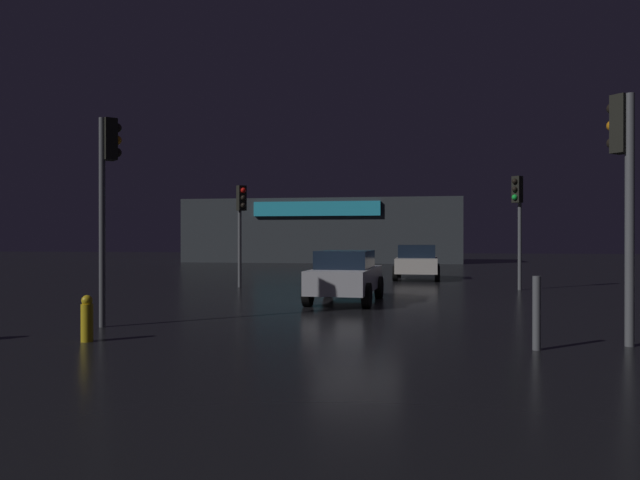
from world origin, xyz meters
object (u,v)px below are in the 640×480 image
(car_far, at_px, (417,262))
(fire_hydrant, at_px, (87,319))
(store_building, at_px, (323,231))
(traffic_signal_main, at_px, (241,215))
(traffic_signal_cross_left, at_px, (624,172))
(traffic_signal_opposite, at_px, (107,176))
(car_crossing, at_px, (346,275))
(traffic_signal_cross_right, at_px, (518,208))

(car_far, height_order, fire_hydrant, car_far)
(store_building, distance_m, traffic_signal_main, 25.54)
(traffic_signal_cross_left, bearing_deg, fire_hydrant, -173.04)
(traffic_signal_opposite, height_order, fire_hydrant, traffic_signal_opposite)
(traffic_signal_opposite, xyz_separation_m, car_far, (6.55, 16.04, -2.42))
(traffic_signal_main, relative_size, car_far, 1.00)
(traffic_signal_main, xyz_separation_m, traffic_signal_cross_left, (10.39, -11.10, 0.25))
(traffic_signal_main, height_order, fire_hydrant, traffic_signal_main)
(store_building, relative_size, traffic_signal_cross_left, 4.89)
(store_building, height_order, car_crossing, store_building)
(traffic_signal_opposite, xyz_separation_m, traffic_signal_cross_left, (10.20, -0.63, -0.16))
(fire_hydrant, bearing_deg, traffic_signal_main, 93.66)
(traffic_signal_main, bearing_deg, car_crossing, -45.52)
(store_building, height_order, traffic_signal_opposite, store_building)
(traffic_signal_opposite, xyz_separation_m, traffic_signal_cross_right, (10.21, 10.89, -0.23))
(traffic_signal_main, relative_size, traffic_signal_opposite, 0.88)
(traffic_signal_opposite, height_order, car_crossing, traffic_signal_opposite)
(traffic_signal_opposite, relative_size, traffic_signal_cross_right, 1.07)
(traffic_signal_main, bearing_deg, store_building, 91.83)
(traffic_signal_opposite, distance_m, traffic_signal_cross_left, 10.22)
(traffic_signal_opposite, distance_m, car_far, 17.50)
(store_building, xyz_separation_m, car_far, (7.55, -19.95, -1.69))
(traffic_signal_cross_left, bearing_deg, store_building, 107.00)
(traffic_signal_opposite, bearing_deg, traffic_signal_cross_right, 46.82)
(car_far, xyz_separation_m, car_crossing, (-2.08, -10.32, -0.01))
(traffic_signal_main, bearing_deg, traffic_signal_cross_left, -46.91)
(traffic_signal_opposite, bearing_deg, car_crossing, 52.02)
(traffic_signal_cross_left, distance_m, fire_hydrant, 10.03)
(car_far, bearing_deg, fire_hydrant, -108.45)
(store_building, relative_size, traffic_signal_opposite, 4.86)
(traffic_signal_cross_left, bearing_deg, car_crossing, 132.02)
(car_crossing, bearing_deg, store_building, 100.25)
(store_building, height_order, traffic_signal_cross_right, store_building)
(traffic_signal_cross_right, xyz_separation_m, car_crossing, (-5.75, -5.16, -2.21))
(traffic_signal_cross_right, relative_size, car_far, 1.06)
(store_building, xyz_separation_m, traffic_signal_opposite, (1.01, -35.99, 0.73))
(store_building, xyz_separation_m, fire_hydrant, (1.60, -37.80, -2.08))
(traffic_signal_main, xyz_separation_m, car_far, (6.74, 5.57, -2.01))
(fire_hydrant, bearing_deg, traffic_signal_cross_right, 52.84)
(traffic_signal_cross_left, bearing_deg, car_far, 102.34)
(traffic_signal_cross_right, bearing_deg, traffic_signal_main, -177.70)
(traffic_signal_opposite, distance_m, traffic_signal_cross_right, 14.93)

